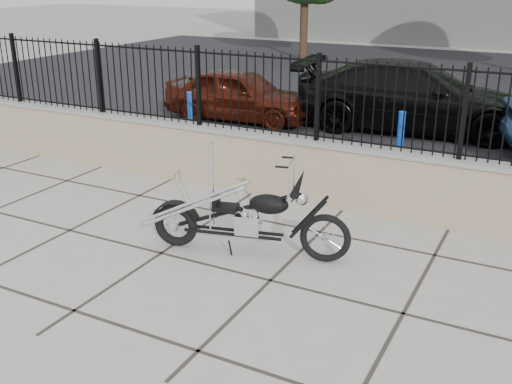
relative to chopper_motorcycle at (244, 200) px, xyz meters
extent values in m
plane|color=#99968E|center=(-0.91, -0.49, -0.70)|extent=(90.00, 90.00, 0.00)
plane|color=black|center=(-0.91, 12.01, -0.70)|extent=(30.00, 30.00, 0.00)
cube|color=gray|center=(-0.91, 2.01, -0.22)|extent=(14.00, 0.36, 0.96)
cube|color=black|center=(-0.91, 2.01, 0.86)|extent=(14.00, 0.08, 1.20)
imported|color=#3E1208|center=(-3.45, 6.13, -0.11)|extent=(3.57, 1.58, 1.19)
imported|color=black|center=(0.31, 7.02, 0.04)|extent=(5.28, 2.58, 1.48)
cylinder|color=blue|center=(-3.55, 4.21, -0.22)|extent=(0.12, 0.12, 0.97)
cylinder|color=#0C1EBD|center=(0.78, 4.20, -0.19)|extent=(0.13, 0.13, 1.02)
cylinder|color=#382619|center=(-6.16, 16.11, 0.83)|extent=(0.31, 0.31, 3.06)
camera|label=1|loc=(3.20, -5.84, 2.55)|focal=42.00mm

